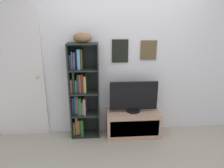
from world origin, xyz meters
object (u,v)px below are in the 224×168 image
object	(u,v)px
bookshelf	(82,93)
football	(82,38)
television	(134,97)
door	(18,75)
tv_stand	(133,123)

from	to	relation	value
bookshelf	football	distance (m)	0.86
football	television	xyz separation A→B (m)	(0.78, -0.06, -0.92)
football	door	distance (m)	1.18
tv_stand	television	world-z (taller)	television
football	tv_stand	world-z (taller)	football
bookshelf	television	distance (m)	0.83
football	bookshelf	bearing A→B (deg)	148.98
tv_stand	door	world-z (taller)	door
football	door	bearing A→B (deg)	173.65
tv_stand	football	bearing A→B (deg)	175.63
bookshelf	football	size ratio (longest dim) A/B	5.12
football	door	world-z (taller)	door
football	television	distance (m)	1.21
television	door	bearing A→B (deg)	174.53
bookshelf	door	distance (m)	1.03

